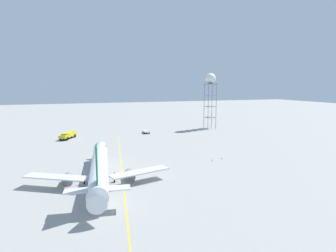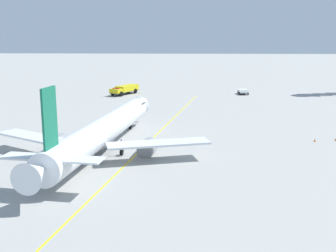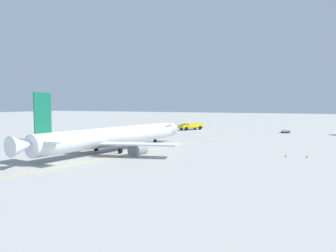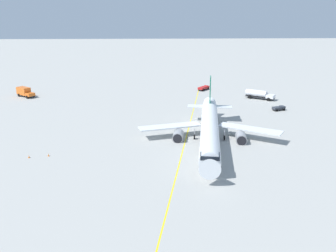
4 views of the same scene
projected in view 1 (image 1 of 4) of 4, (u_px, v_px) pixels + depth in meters
ground_plane at (102, 189)px, 63.74m from camera, size 600.00×600.00×0.00m
airliner_main at (99, 169)px, 68.48m from camera, size 45.02×32.20×11.93m
pushback_tug_truck at (146, 132)px, 135.48m from camera, size 4.24×2.78×1.30m
fire_tender_truck at (68, 135)px, 122.40m from camera, size 10.54×7.44×2.50m
radar_tower at (211, 81)px, 148.66m from camera, size 5.27×5.27×27.69m
taxiway_centreline at (123, 182)px, 68.31m from camera, size 119.18×20.60×0.01m
safety_cone_near at (212, 160)px, 87.11m from camera, size 0.36×0.36×0.55m
safety_cone_mid at (222, 158)px, 89.05m from camera, size 0.36×0.36×0.55m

